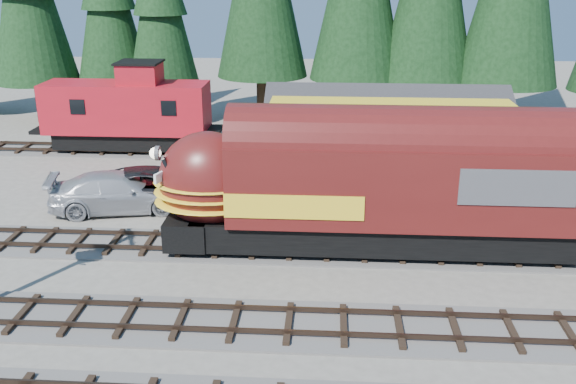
# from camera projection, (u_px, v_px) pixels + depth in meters

# --- Properties ---
(ground) EXTENTS (120.00, 120.00, 0.00)m
(ground) POSITION_uv_depth(u_px,v_px,m) (410.00, 301.00, 22.68)
(ground) COLOR #6B665B
(ground) RESTS_ON ground
(track_spur) EXTENTS (32.00, 3.20, 0.33)m
(track_spur) POSITION_uv_depth(u_px,v_px,m) (217.00, 152.00, 40.18)
(track_spur) COLOR #4C4947
(track_spur) RESTS_ON ground
(depot) EXTENTS (12.80, 7.00, 5.30)m
(depot) POSITION_uv_depth(u_px,v_px,m) (390.00, 142.00, 31.54)
(depot) COLOR gold
(depot) RESTS_ON ground
(locomotive) EXTENTS (17.14, 3.41, 4.66)m
(locomotive) POSITION_uv_depth(u_px,v_px,m) (358.00, 190.00, 25.64)
(locomotive) COLOR black
(locomotive) RESTS_ON ground
(caboose) EXTENTS (10.06, 2.92, 5.23)m
(caboose) POSITION_uv_depth(u_px,v_px,m) (128.00, 111.00, 39.67)
(caboose) COLOR black
(caboose) RESTS_ON ground
(pickup_truck_a) EXTENTS (7.04, 3.66, 1.89)m
(pickup_truck_a) POSITION_uv_depth(u_px,v_px,m) (156.00, 188.00, 31.21)
(pickup_truck_a) COLOR black
(pickup_truck_a) RESTS_ON ground
(pickup_truck_b) EXTENTS (6.90, 4.01, 1.88)m
(pickup_truck_b) POSITION_uv_depth(u_px,v_px,m) (119.00, 192.00, 30.61)
(pickup_truck_b) COLOR #AFB1B7
(pickup_truck_b) RESTS_ON ground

